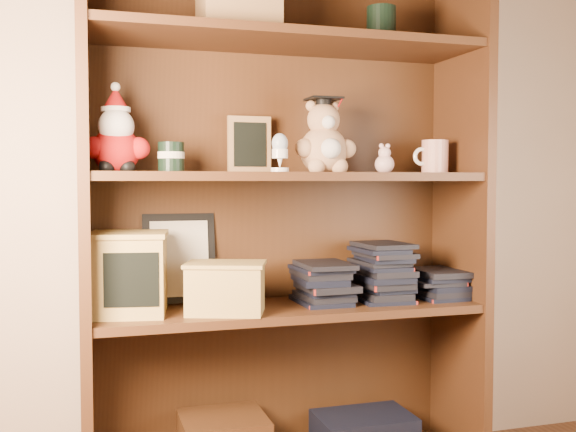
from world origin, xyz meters
name	(u,v)px	position (x,y,z in m)	size (l,w,h in m)	color
bookcase	(282,229)	(-0.11, 1.36, 0.78)	(1.20, 0.35, 1.60)	#462714
shelf_lower	(288,309)	(-0.11, 1.30, 0.54)	(1.14, 0.33, 0.02)	#462714
shelf_upper	(288,177)	(-0.11, 1.30, 0.94)	(1.14, 0.33, 0.02)	#462714
santa_plush	(116,138)	(-0.61, 1.30, 1.04)	(0.18, 0.13, 0.26)	#A50F0F
teachers_tin	(171,157)	(-0.46, 1.30, 0.99)	(0.08, 0.08, 0.08)	black
chalkboard_plaque	(249,146)	(-0.20, 1.42, 1.03)	(0.14, 0.07, 0.17)	#9E7547
egg_cup	(280,151)	(-0.16, 1.23, 1.01)	(0.05, 0.05, 0.11)	white
grad_teddy_bear	(324,143)	(0.00, 1.30, 1.04)	(0.19, 0.16, 0.23)	tan
pink_figurine	(384,161)	(0.20, 1.30, 0.99)	(0.06, 0.06, 0.10)	beige
teacher_mug	(434,157)	(0.38, 1.30, 1.00)	(0.12, 0.08, 0.11)	silver
certificate_frame	(179,258)	(-0.42, 1.44, 0.69)	(0.22, 0.06, 0.27)	black
treats_box	(129,273)	(-0.58, 1.30, 0.67)	(0.24, 0.24, 0.23)	tan
pencils_box	(226,287)	(-0.32, 1.24, 0.62)	(0.26, 0.22, 0.15)	tan
book_stack_left	(324,283)	(0.00, 1.30, 0.61)	(0.14, 0.20, 0.13)	black
book_stack_mid	(381,270)	(0.19, 1.30, 0.65)	(0.14, 0.20, 0.19)	black
book_stack_right	(435,282)	(0.38, 1.30, 0.60)	(0.14, 0.20, 0.10)	black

